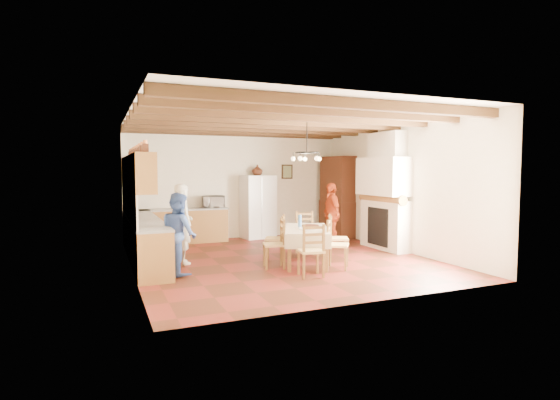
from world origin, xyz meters
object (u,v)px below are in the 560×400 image
Objects in this scene: person_man at (183,224)px; person_woman_red at (331,214)px; chair_end_far at (305,233)px; chair_end_near at (311,250)px; chair_left_near at (274,243)px; person_woman_blue at (179,233)px; microwave at (214,202)px; chair_right_far at (338,238)px; refrigerator at (257,207)px; hutch at (337,197)px; dining_table at (307,232)px; chair_right_near at (337,244)px; chair_left_far at (275,238)px.

person_man reaches higher than person_woman_red.
chair_end_near is at bearing -95.19° from chair_end_far.
person_woman_blue is (-1.79, 0.20, 0.27)m from chair_left_near.
chair_end_near is at bearing -76.77° from microwave.
chair_right_far is 3.33m from person_woman_blue.
refrigerator reaches higher than person_man.
chair_right_far is at bearing -88.68° from refrigerator.
chair_end_near is at bearing -127.84° from hutch.
person_woman_blue reaches higher than dining_table.
chair_right_near is 0.64× the size of person_woman_blue.
person_woman_red is 2.81× the size of microwave.
refrigerator is 1.10× the size of person_woman_red.
chair_right_near is at bearing -95.64° from refrigerator.
chair_right_far is (1.24, -0.50, 0.00)m from chair_left_far.
dining_table is 1.94× the size of chair_right_far.
person_woman_blue reaches higher than chair_right_near.
chair_left_far is 1.00× the size of chair_right_far.
chair_right_far is at bearing -57.28° from microwave.
chair_right_near is 0.61× the size of person_woman_red.
chair_right_near and chair_right_far have the same top height.
hutch is at bearing -5.13° from chair_right_far.
chair_left_near and chair_left_far have the same top height.
hutch is 2.38× the size of chair_end_near.
person_woman_red is (1.14, 2.28, 0.31)m from chair_right_near.
refrigerator is at bearing -51.47° from person_man.
microwave is at bearing 168.58° from hutch.
chair_left_far is at bearing -110.20° from refrigerator.
chair_end_far is (-2.01, -2.05, -0.66)m from hutch.
dining_table is 1.94× the size of chair_left_near.
chair_end_far is at bearing 47.23° from chair_right_far.
person_man reaches higher than chair_left_far.
person_woman_blue is (-3.31, 0.04, 0.27)m from chair_right_far.
microwave reaches higher than chair_end_far.
chair_left_near is (-3.18, -3.06, -0.66)m from hutch.
person_woman_blue reaches higher than chair_left_near.
hutch is 2.38× the size of chair_right_far.
chair_right_near is at bearing 62.31° from chair_left_far.
chair_right_near is at bearing -145.18° from chair_end_near.
person_woman_red is (4.04, 1.56, 0.04)m from person_woman_blue.
microwave reaches higher than dining_table.
chair_right_near is 1.53m from chair_end_far.
dining_table is 2.55m from person_woman_blue.
dining_table is at bearing 111.70° from chair_left_near.
chair_right_far is 1.70× the size of microwave.
person_man is 2.90× the size of microwave.
refrigerator reaches higher than chair_left_far.
chair_right_far is at bearing -15.25° from person_woman_red.
person_man is 1.03× the size of person_woman_red.
person_man is at bearing -111.45° from chair_left_near.
chair_end_far is 0.59× the size of person_man.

